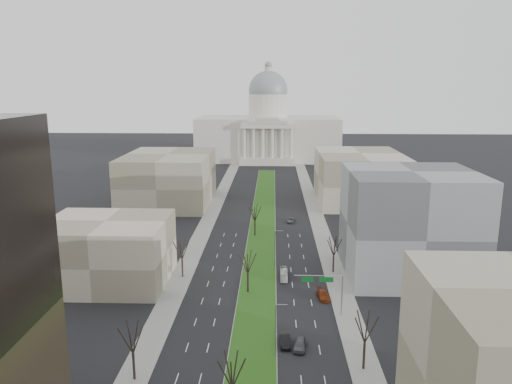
% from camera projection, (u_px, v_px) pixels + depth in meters
% --- Properties ---
extents(ground, '(600.00, 600.00, 0.00)m').
position_uv_depth(ground, '(262.00, 236.00, 143.57)').
color(ground, black).
rests_on(ground, ground).
extents(median, '(8.00, 222.03, 0.20)m').
position_uv_depth(median, '(262.00, 237.00, 142.56)').
color(median, '#999993').
rests_on(median, ground).
extents(sidewalk_left, '(5.00, 330.00, 0.15)m').
position_uv_depth(sidewalk_left, '(187.00, 266.00, 119.74)').
color(sidewalk_left, gray).
rests_on(sidewalk_left, ground).
extents(sidewalk_right, '(5.00, 330.00, 0.15)m').
position_uv_depth(sidewalk_right, '(333.00, 268.00, 118.56)').
color(sidewalk_right, gray).
rests_on(sidewalk_right, ground).
extents(capitol, '(80.00, 46.00, 55.00)m').
position_uv_depth(capitol, '(268.00, 131.00, 286.15)').
color(capitol, beige).
rests_on(capitol, ground).
extents(building_beige_left, '(26.00, 22.00, 14.00)m').
position_uv_depth(building_beige_left, '(108.00, 251.00, 109.02)').
color(building_beige_left, gray).
rests_on(building_beige_left, ground).
extents(building_grey_right, '(28.00, 26.00, 24.00)m').
position_uv_depth(building_grey_right, '(409.00, 224.00, 112.53)').
color(building_grey_right, '#5C5E60').
rests_on(building_grey_right, ground).
extents(building_far_left, '(30.00, 40.00, 18.00)m').
position_uv_depth(building_far_left, '(169.00, 178.00, 181.89)').
color(building_far_left, gray).
rests_on(building_far_left, ground).
extents(building_far_right, '(30.00, 40.00, 18.00)m').
position_uv_depth(building_far_right, '(359.00, 177.00, 184.41)').
color(building_far_right, gray).
rests_on(building_far_right, ground).
extents(tree_left_mid, '(5.40, 5.40, 9.72)m').
position_uv_depth(tree_left_mid, '(132.00, 337.00, 72.36)').
color(tree_left_mid, black).
rests_on(tree_left_mid, ground).
extents(tree_left_far, '(5.28, 5.28, 9.50)m').
position_uv_depth(tree_left_far, '(182.00, 248.00, 111.45)').
color(tree_left_far, black).
rests_on(tree_left_far, ground).
extents(tree_right_mid, '(5.52, 5.52, 9.94)m').
position_uv_depth(tree_right_mid, '(365.00, 326.00, 75.07)').
color(tree_right_mid, black).
rests_on(tree_right_mid, ground).
extents(tree_right_far, '(5.04, 5.04, 9.07)m').
position_uv_depth(tree_right_far, '(334.00, 246.00, 114.26)').
color(tree_right_far, black).
rests_on(tree_right_far, ground).
extents(tree_median_a, '(5.40, 5.40, 9.72)m').
position_uv_depth(tree_median_a, '(232.00, 370.00, 64.04)').
color(tree_median_a, black).
rests_on(tree_median_a, ground).
extents(tree_median_b, '(5.40, 5.40, 9.72)m').
position_uv_depth(tree_median_b, '(248.00, 261.00, 103.09)').
color(tree_median_b, black).
rests_on(tree_median_b, ground).
extents(tree_median_c, '(5.40, 5.40, 9.72)m').
position_uv_depth(tree_median_c, '(255.00, 212.00, 142.15)').
color(tree_median_c, black).
rests_on(tree_median_c, ground).
extents(streetlamp_median_b, '(1.90, 0.20, 9.16)m').
position_uv_depth(streetlamp_median_b, '(276.00, 330.00, 78.96)').
color(streetlamp_median_b, gray).
rests_on(streetlamp_median_b, ground).
extents(streetlamp_median_c, '(1.90, 0.20, 9.16)m').
position_uv_depth(streetlamp_median_c, '(275.00, 248.00, 118.01)').
color(streetlamp_median_c, gray).
rests_on(streetlamp_median_c, ground).
extents(mast_arm_signs, '(9.12, 0.24, 8.09)m').
position_uv_depth(mast_arm_signs, '(328.00, 285.00, 93.02)').
color(mast_arm_signs, gray).
rests_on(mast_arm_signs, ground).
extents(car_grey_near, '(2.70, 5.08, 1.65)m').
position_uv_depth(car_grey_near, '(300.00, 344.00, 82.38)').
color(car_grey_near, '#494A50').
rests_on(car_grey_near, ground).
extents(car_black, '(1.97, 5.04, 1.63)m').
position_uv_depth(car_black, '(285.00, 340.00, 83.70)').
color(car_black, black).
rests_on(car_black, ground).
extents(car_red, '(2.72, 5.46, 1.52)m').
position_uv_depth(car_red, '(323.00, 295.00, 101.66)').
color(car_red, maroon).
rests_on(car_red, ground).
extents(car_grey_far, '(2.90, 5.00, 1.31)m').
position_uv_depth(car_grey_far, '(291.00, 220.00, 157.56)').
color(car_grey_far, '#52535A').
rests_on(car_grey_far, ground).
extents(box_van, '(1.68, 6.81, 1.89)m').
position_uv_depth(box_van, '(284.00, 274.00, 112.28)').
color(box_van, white).
rests_on(box_van, ground).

